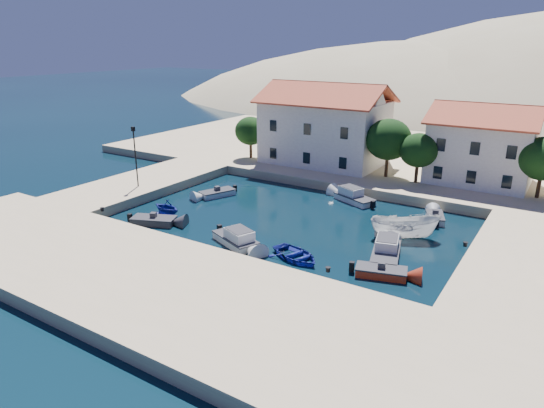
{
  "coord_description": "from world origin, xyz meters",
  "views": [
    {
      "loc": [
        20.31,
        -25.4,
        15.38
      ],
      "look_at": [
        -0.99,
        8.09,
        2.0
      ],
      "focal_mm": 32.0,
      "sensor_mm": 36.0,
      "label": 1
    }
  ],
  "objects": [
    {
      "name": "cabin_cruiser_east",
      "position": [
        9.78,
        6.93,
        0.48
      ],
      "size": [
        3.07,
        5.07,
        1.6
      ],
      "rotation": [
        0.0,
        0.0,
        1.83
      ],
      "color": "silver",
      "rests_on": "ground"
    },
    {
      "name": "cabin_cruiser_north",
      "position": [
        2.47,
        18.12,
        0.48
      ],
      "size": [
        4.73,
        3.44,
        1.6
      ],
      "rotation": [
        0.0,
        0.0,
        2.73
      ],
      "color": "silver",
      "rests_on": "ground"
    },
    {
      "name": "bollards",
      "position": [
        2.8,
        3.87,
        1.15
      ],
      "size": [
        29.36,
        9.56,
        0.3
      ],
      "color": "black",
      "rests_on": "ground"
    },
    {
      "name": "quay_north",
      "position": [
        2.0,
        38.0,
        0.5
      ],
      "size": [
        80.0,
        36.0,
        1.0
      ],
      "primitive_type": "cube",
      "color": "tan",
      "rests_on": "ground"
    },
    {
      "name": "quay_west",
      "position": [
        -19.0,
        10.0,
        0.5
      ],
      "size": [
        8.0,
        20.0,
        1.0
      ],
      "primitive_type": "cube",
      "color": "tan",
      "rests_on": "ground"
    },
    {
      "name": "building_mid",
      "position": [
        12.0,
        29.0,
        5.22
      ],
      "size": [
        10.5,
        8.4,
        8.3
      ],
      "color": "beige",
      "rests_on": "quay_north"
    },
    {
      "name": "boat_east",
      "position": [
        9.69,
        11.53,
        0.0
      ],
      "size": [
        5.93,
        4.59,
        2.17
      ],
      "primitive_type": "imported",
      "rotation": [
        0.0,
        0.0,
        2.08
      ],
      "color": "silver",
      "rests_on": "ground"
    },
    {
      "name": "rowboat_west",
      "position": [
        -10.95,
        5.38,
        0.0
      ],
      "size": [
        3.35,
        2.97,
        1.64
      ],
      "primitive_type": "imported",
      "rotation": [
        0.0,
        0.0,
        -1.67
      ],
      "color": "navy",
      "rests_on": "ground"
    },
    {
      "name": "ground",
      "position": [
        0.0,
        0.0,
        0.0
      ],
      "size": [
        400.0,
        400.0,
        0.0
      ],
      "primitive_type": "plane",
      "color": "black",
      "rests_on": "ground"
    },
    {
      "name": "cabin_cruiser_south",
      "position": [
        -1.29,
        3.12,
        0.48
      ],
      "size": [
        4.8,
        3.44,
        1.6
      ],
      "rotation": [
        0.0,
        0.0,
        -0.4
      ],
      "color": "silver",
      "rests_on": "ground"
    },
    {
      "name": "rowboat_south",
      "position": [
        4.15,
        3.29,
        0.0
      ],
      "size": [
        5.07,
        4.35,
        0.88
      ],
      "primitive_type": "imported",
      "rotation": [
        0.0,
        0.0,
        1.21
      ],
      "color": "navy",
      "rests_on": "ground"
    },
    {
      "name": "motorboat_white_ne",
      "position": [
        10.73,
        17.0,
        0.3
      ],
      "size": [
        2.38,
        3.38,
        1.25
      ],
      "rotation": [
        0.0,
        0.0,
        1.91
      ],
      "color": "silver",
      "rests_on": "ground"
    },
    {
      "name": "motorboat_white_west",
      "position": [
        -10.41,
        12.25,
        0.3
      ],
      "size": [
        2.87,
        3.98,
        1.25
      ],
      "rotation": [
        0.0,
        0.0,
        -1.96
      ],
      "color": "silver",
      "rests_on": "ground"
    },
    {
      "name": "lamppost",
      "position": [
        -17.5,
        8.0,
        4.75
      ],
      "size": [
        0.35,
        0.25,
        6.22
      ],
      "color": "black",
      "rests_on": "quay_west"
    },
    {
      "name": "motorboat_red_se",
      "position": [
        10.52,
        3.99,
        0.3
      ],
      "size": [
        3.74,
        2.44,
        1.25
      ],
      "rotation": [
        0.0,
        0.0,
        0.28
      ],
      "color": "maroon",
      "rests_on": "ground"
    },
    {
      "name": "quay_south",
      "position": [
        0.0,
        -6.0,
        0.5
      ],
      "size": [
        52.0,
        12.0,
        1.0
      ],
      "primitive_type": "cube",
      "color": "tan",
      "rests_on": "ground"
    },
    {
      "name": "trees",
      "position": [
        4.51,
        25.46,
        4.84
      ],
      "size": [
        37.3,
        5.3,
        6.45
      ],
      "color": "#382314",
      "rests_on": "quay_north"
    },
    {
      "name": "motorboat_grey_sw",
      "position": [
        -10.05,
        2.83,
        0.29
      ],
      "size": [
        4.2,
        3.05,
        1.25
      ],
      "rotation": [
        0.0,
        0.0,
        0.39
      ],
      "color": "#333237",
      "rests_on": "ground"
    },
    {
      "name": "building_left",
      "position": [
        -6.0,
        28.0,
        5.94
      ],
      "size": [
        14.7,
        9.45,
        9.7
      ],
      "color": "beige",
      "rests_on": "quay_north"
    }
  ]
}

